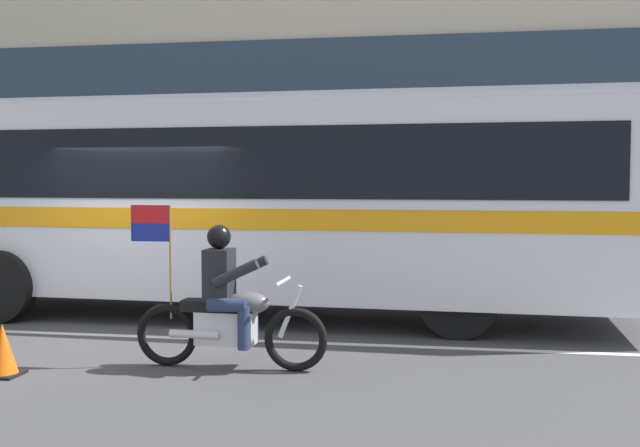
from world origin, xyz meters
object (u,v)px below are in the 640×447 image
at_px(fire_hydrant, 52,258).
at_px(transit_bus, 252,191).
at_px(traffic_cone, 3,351).
at_px(motorcycle_with_rider, 228,308).

bearing_deg(fire_hydrant, transit_bus, -28.75).
bearing_deg(traffic_cone, motorcycle_with_rider, 17.67).
xyz_separation_m(motorcycle_with_rider, fire_hydrant, (-5.32, 5.81, -0.15)).
bearing_deg(transit_bus, motorcycle_with_rider, -79.71).
bearing_deg(fire_hydrant, traffic_cone, -64.64).
bearing_deg(transit_bus, fire_hydrant, 151.25).
xyz_separation_m(motorcycle_with_rider, traffic_cone, (-2.23, -0.71, -0.41)).
relative_size(motorcycle_with_rider, fire_hydrant, 2.93).
height_order(transit_bus, motorcycle_with_rider, transit_bus).
xyz_separation_m(transit_bus, traffic_cone, (-1.65, -3.92, -1.63)).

